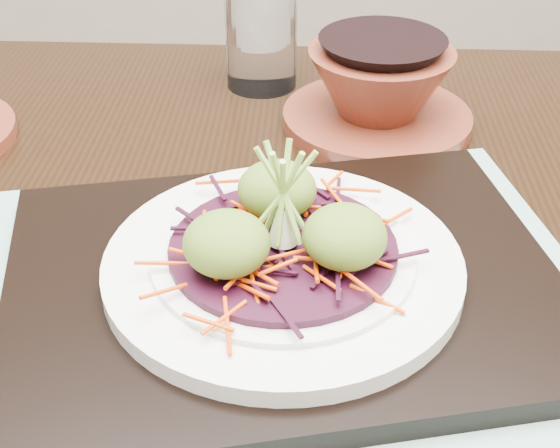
{
  "coord_description": "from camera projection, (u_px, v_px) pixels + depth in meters",
  "views": [
    {
      "loc": [
        -0.07,
        -0.5,
        1.13
      ],
      "look_at": [
        -0.03,
        -0.07,
        0.83
      ],
      "focal_mm": 50.0,
      "sensor_mm": 36.0,
      "label": 1
    }
  ],
  "objects": [
    {
      "name": "scallion_garnish",
      "position": [
        283.0,
        198.0,
        0.48
      ],
      "size": [
        0.05,
        0.05,
        0.08
      ],
      "primitive_type": null,
      "color": "#93C74F",
      "rests_on": "cabbage_bed"
    },
    {
      "name": "placemat",
      "position": [
        283.0,
        294.0,
        0.53
      ],
      "size": [
        0.44,
        0.36,
        0.0
      ],
      "primitive_type": "cube",
      "rotation": [
        0.0,
        0.0,
        0.08
      ],
      "color": "#7CA192",
      "rests_on": "dining_table"
    },
    {
      "name": "cabbage_bed",
      "position": [
        283.0,
        249.0,
        0.51
      ],
      "size": [
        0.15,
        0.15,
        0.01
      ],
      "primitive_type": "cylinder",
      "color": "black",
      "rests_on": "white_plate"
    },
    {
      "name": "terracotta_bowl_set",
      "position": [
        379.0,
        93.0,
        0.71
      ],
      "size": [
        0.19,
        0.19,
        0.07
      ],
      "rotation": [
        0.0,
        0.0,
        -0.06
      ],
      "color": "#5C2315",
      "rests_on": "dining_table"
    },
    {
      "name": "carrot_julienne",
      "position": [
        283.0,
        240.0,
        0.5
      ],
      "size": [
        0.18,
        0.18,
        0.01
      ],
      "primitive_type": null,
      "color": "#DE3E03",
      "rests_on": "cabbage_bed"
    },
    {
      "name": "guacamole_scoops",
      "position": [
        283.0,
        222.0,
        0.49
      ],
      "size": [
        0.13,
        0.11,
        0.04
      ],
      "color": "#557222",
      "rests_on": "cabbage_bed"
    },
    {
      "name": "dining_table",
      "position": [
        268.0,
        375.0,
        0.61
      ],
      "size": [
        1.36,
        1.01,
        0.78
      ],
      "rotation": [
        0.0,
        0.0,
        -0.14
      ],
      "color": "black",
      "rests_on": "ground"
    },
    {
      "name": "white_plate",
      "position": [
        283.0,
        263.0,
        0.51
      ],
      "size": [
        0.24,
        0.24,
        0.02
      ],
      "color": "white",
      "rests_on": "serving_tray"
    },
    {
      "name": "serving_tray",
      "position": [
        283.0,
        282.0,
        0.52
      ],
      "size": [
        0.38,
        0.3,
        0.02
      ],
      "primitive_type": "cube",
      "rotation": [
        0.0,
        0.0,
        0.08
      ],
      "color": "black",
      "rests_on": "placemat"
    },
    {
      "name": "water_glass",
      "position": [
        261.0,
        37.0,
        0.78
      ],
      "size": [
        0.1,
        0.1,
        0.1
      ],
      "primitive_type": "cylinder",
      "rotation": [
        0.0,
        0.0,
        -0.42
      ],
      "color": "white",
      "rests_on": "dining_table"
    }
  ]
}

